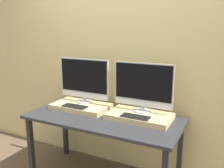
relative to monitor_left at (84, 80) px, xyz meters
name	(u,v)px	position (x,y,z in m)	size (l,w,h in m)	color
wall_back	(122,59)	(0.35, 0.24, 0.23)	(8.00, 0.04, 2.60)	#DBC684
workbench	(104,124)	(0.35, -0.19, -0.40)	(1.60, 0.73, 0.75)	#2D2D33
wooden_riser_left	(81,106)	(0.00, -0.08, -0.29)	(0.64, 0.37, 0.06)	#D6B77F
monitor_left	(84,80)	(0.00, 0.00, 0.00)	(0.62, 0.18, 0.50)	#B2B2B7
keyboard_left	(75,106)	(0.00, -0.20, -0.26)	(0.28, 0.11, 0.01)	#2D2D2D
wooden_riser_right	(140,116)	(0.71, -0.08, -0.29)	(0.64, 0.37, 0.06)	#D6B77F
monitor_right	(143,86)	(0.71, 0.00, 0.00)	(0.62, 0.18, 0.50)	#B2B2B7
keyboard_right	(135,117)	(0.71, -0.20, -0.26)	(0.28, 0.11, 0.01)	#2D2D2D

